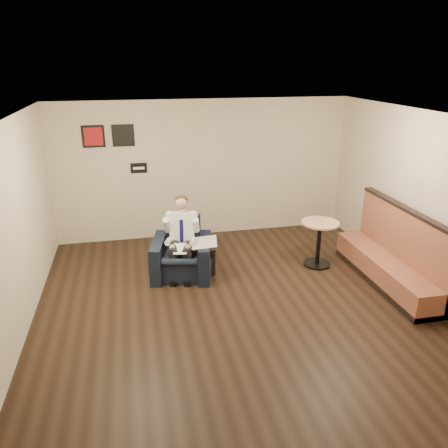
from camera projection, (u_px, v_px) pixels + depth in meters
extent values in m
plane|color=black|center=(238.00, 304.00, 6.67)|extent=(6.00, 6.00, 0.00)
cube|color=beige|center=(204.00, 170.00, 8.92)|extent=(6.00, 0.02, 2.80)
cube|color=beige|center=(332.00, 346.00, 3.43)|extent=(6.00, 0.02, 2.80)
cube|color=beige|center=(12.00, 235.00, 5.58)|extent=(0.02, 6.00, 2.80)
cube|color=beige|center=(427.00, 205.00, 6.77)|extent=(0.02, 6.00, 2.80)
cube|color=white|center=(241.00, 118.00, 5.68)|extent=(6.00, 6.00, 0.02)
cube|color=black|center=(139.00, 168.00, 8.61)|extent=(0.32, 0.02, 0.20)
cube|color=#A9141A|center=(93.00, 136.00, 8.22)|extent=(0.42, 0.03, 0.42)
cube|color=black|center=(123.00, 135.00, 8.33)|extent=(0.42, 0.03, 0.42)
cube|color=black|center=(182.00, 249.00, 7.45)|extent=(1.16, 1.16, 0.95)
cube|color=white|center=(180.00, 249.00, 7.20)|extent=(0.26, 0.34, 0.01)
cube|color=silver|center=(204.00, 242.00, 7.30)|extent=(0.49, 0.57, 0.01)
cube|color=black|center=(195.00, 258.00, 7.67)|extent=(0.65, 0.65, 0.47)
cube|color=#23AF5E|center=(193.00, 246.00, 7.55)|extent=(0.54, 0.45, 0.01)
cylinder|color=white|center=(203.00, 239.00, 7.74)|extent=(0.10, 0.10, 0.10)
cube|color=black|center=(195.00, 242.00, 7.75)|extent=(0.15, 0.08, 0.01)
cube|color=brown|center=(390.00, 247.00, 7.13)|extent=(0.59, 2.48, 1.27)
cylinder|color=tan|center=(319.00, 244.00, 7.82)|extent=(0.82, 0.82, 0.83)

